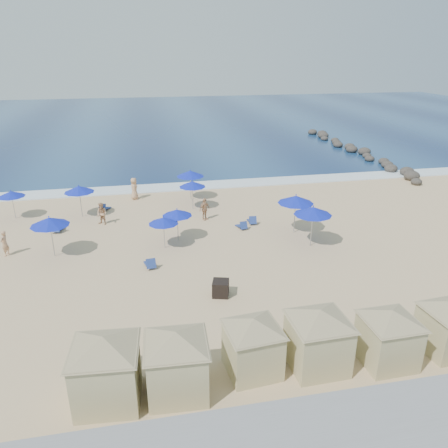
{
  "coord_description": "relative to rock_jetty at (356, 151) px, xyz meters",
  "views": [
    {
      "loc": [
        -1.46,
        -22.23,
        11.57
      ],
      "look_at": [
        3.61,
        3.0,
        1.22
      ],
      "focal_mm": 35.0,
      "sensor_mm": 36.0,
      "label": 1
    }
  ],
  "objects": [
    {
      "name": "ground",
      "position": [
        -24.01,
        -24.9,
        -0.36
      ],
      "size": [
        160.0,
        160.0,
        0.0
      ],
      "primitive_type": "plane",
      "color": "#CFAF83",
      "rests_on": "ground"
    },
    {
      "name": "ocean",
      "position": [
        -24.01,
        30.1,
        -0.33
      ],
      "size": [
        160.0,
        80.0,
        0.06
      ],
      "primitive_type": "cube",
      "color": "navy",
      "rests_on": "ground"
    },
    {
      "name": "surf_line",
      "position": [
        -24.01,
        -9.4,
        -0.32
      ],
      "size": [
        160.0,
        2.5,
        0.08
      ],
      "primitive_type": "cube",
      "color": "white",
      "rests_on": "ground"
    },
    {
      "name": "rock_jetty",
      "position": [
        0.0,
        0.0,
        0.0
      ],
      "size": [
        2.56,
        26.66,
        0.96
      ],
      "color": "#2C2724",
      "rests_on": "ground"
    },
    {
      "name": "trash_bin",
      "position": [
        -21.86,
        -28.36,
        0.04
      ],
      "size": [
        0.99,
        0.99,
        0.8
      ],
      "primitive_type": "cube",
      "rotation": [
        0.0,
        0.0,
        -0.27
      ],
      "color": "black",
      "rests_on": "ground"
    },
    {
      "name": "cabana_0",
      "position": [
        -27.07,
        -34.51,
        1.33
      ],
      "size": [
        4.68,
        4.68,
        2.95
      ],
      "color": "#C3B685",
      "rests_on": "ground"
    },
    {
      "name": "cabana_1",
      "position": [
        -24.65,
        -34.58,
        1.26
      ],
      "size": [
        4.52,
        4.52,
        2.84
      ],
      "color": "#C3B685",
      "rests_on": "ground"
    },
    {
      "name": "cabana_2",
      "position": [
        -21.73,
        -34.05,
        1.13
      ],
      "size": [
        4.13,
        4.13,
        2.61
      ],
      "color": "#C3B685",
      "rests_on": "ground"
    },
    {
      "name": "cabana_3",
      "position": [
        -19.21,
        -34.27,
        1.26
      ],
      "size": [
        4.5,
        4.5,
        2.83
      ],
      "color": "#C3B685",
      "rests_on": "ground"
    },
    {
      "name": "cabana_4",
      "position": [
        -16.43,
        -34.59,
        1.14
      ],
      "size": [
        4.18,
        4.18,
        2.62
      ],
      "color": "#C3B685",
      "rests_on": "ground"
    },
    {
      "name": "umbrella_2",
      "position": [
        -34.6,
        -14.77,
        1.51
      ],
      "size": [
        1.9,
        1.9,
        2.16
      ],
      "color": "#A5A8AD",
      "rests_on": "ground"
    },
    {
      "name": "umbrella_3",
      "position": [
        -30.79,
        -21.97,
        1.87
      ],
      "size": [
        2.26,
        2.26,
        2.57
      ],
      "color": "#A5A8AD",
      "rests_on": "ground"
    },
    {
      "name": "umbrella_4",
      "position": [
        -29.82,
        -15.38,
        1.76
      ],
      "size": [
        2.15,
        2.15,
        2.45
      ],
      "color": "#A5A8AD",
      "rests_on": "ground"
    },
    {
      "name": "umbrella_5",
      "position": [
        -24.21,
        -22.1,
        1.47
      ],
      "size": [
        1.85,
        1.85,
        2.11
      ],
      "color": "#A5A8AD",
      "rests_on": "ground"
    },
    {
      "name": "umbrella_6",
      "position": [
        -21.54,
        -15.35,
        1.64
      ],
      "size": [
        2.03,
        2.03,
        2.31
      ],
      "color": "#A5A8AD",
      "rests_on": "ground"
    },
    {
      "name": "umbrella_7",
      "position": [
        -23.27,
        -21.07,
        1.54
      ],
      "size": [
        1.92,
        1.92,
        2.19
      ],
      "color": "#A5A8AD",
      "rests_on": "ground"
    },
    {
      "name": "umbrella_8",
      "position": [
        -21.39,
        -13.01,
        1.83
      ],
      "size": [
        2.22,
        2.22,
        2.53
      ],
      "color": "#A5A8AD",
      "rests_on": "ground"
    },
    {
      "name": "umbrella_9",
      "position": [
        -15.46,
        -21.36,
        2.0
      ],
      "size": [
        2.39,
        2.39,
        2.72
      ],
      "color": "#A5A8AD",
      "rests_on": "ground"
    },
    {
      "name": "umbrella_10",
      "position": [
        -15.16,
        -23.59,
        1.98
      ],
      "size": [
        2.37,
        2.37,
        2.7
      ],
      "color": "#A5A8AD",
      "rests_on": "ground"
    },
    {
      "name": "beach_chair_1",
      "position": [
        -31.19,
        -17.98,
        -0.1
      ],
      "size": [
        0.86,
        1.47,
        0.76
      ],
      "color": "navy",
      "rests_on": "ground"
    },
    {
      "name": "beach_chair_2",
      "position": [
        -28.29,
        -14.43,
        -0.13
      ],
      "size": [
        0.92,
        1.34,
        0.67
      ],
      "color": "navy",
      "rests_on": "ground"
    },
    {
      "name": "beach_chair_3",
      "position": [
        -25.22,
        -24.56,
        -0.13
      ],
      "size": [
        0.71,
        1.26,
        0.66
      ],
      "color": "navy",
      "rests_on": "ground"
    },
    {
      "name": "beach_chair_4",
      "position": [
        -18.74,
        -19.99,
        -0.15
      ],
      "size": [
        0.69,
        1.2,
        0.62
      ],
      "color": "navy",
      "rests_on": "ground"
    },
    {
      "name": "beach_chair_5",
      "position": [
        -17.82,
        -19.21,
        -0.14
      ],
      "size": [
        0.62,
        1.22,
        0.65
      ],
      "color": "navy",
      "rests_on": "ground"
    },
    {
      "name": "beachgoer_0",
      "position": [
        -33.65,
        -21.29,
        0.43
      ],
      "size": [
        0.54,
        0.67,
        1.59
      ],
      "primitive_type": "imported",
      "rotation": [
        0.0,
        0.0,
        4.41
      ],
      "color": "tan",
      "rests_on": "ground"
    },
    {
      "name": "beachgoer_1",
      "position": [
        -28.23,
        -17.29,
        0.44
      ],
      "size": [
        0.98,
        0.94,
        1.6
      ],
      "primitive_type": "imported",
      "rotation": [
        0.0,
        0.0,
        5.68
      ],
      "color": "tan",
      "rests_on": "ground"
    },
    {
      "name": "beachgoer_2",
      "position": [
        -21.01,
        -17.79,
        0.46
      ],
      "size": [
        1.01,
        0.9,
        1.64
      ],
      "primitive_type": "imported",
      "rotation": [
        0.0,
        0.0,
        0.65
      ],
      "color": "tan",
      "rests_on": "ground"
    },
    {
      "name": "beachgoer_3",
      "position": [
        -25.94,
        -12.02,
        0.54
      ],
      "size": [
        0.6,
        0.9,
        1.81
      ],
      "primitive_type": "imported",
      "rotation": [
        0.0,
        0.0,
        1.59
      ],
      "color": "tan",
      "rests_on": "ground"
    }
  ]
}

